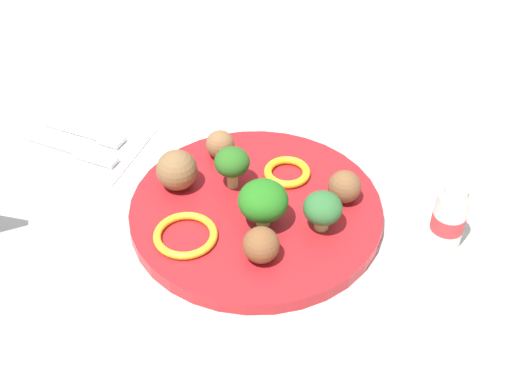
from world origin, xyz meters
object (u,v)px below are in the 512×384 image
at_px(plate, 256,211).
at_px(meatball_front_right, 220,145).
at_px(napkin, 75,143).
at_px(pepper_ring_center, 287,172).
at_px(meatball_far_rim, 261,245).
at_px(meatball_back_left, 177,170).
at_px(fork, 87,133).
at_px(meatball_center, 344,187).
at_px(yogurt_bottle, 449,218).
at_px(broccoli_floret_center, 232,163).
at_px(broccoli_floret_front_right, 322,210).
at_px(pepper_ring_front_left, 185,235).
at_px(knife, 72,149).
at_px(broccoli_floret_mid_left, 263,201).

relative_size(plate, meatball_front_right, 8.13).
bearing_deg(napkin, pepper_ring_center, 9.44).
xyz_separation_m(meatball_far_rim, meatball_back_left, (-0.13, 0.06, 0.00)).
distance_m(meatball_back_left, fork, 0.17).
height_order(plate, meatball_front_right, meatball_front_right).
bearing_deg(fork, plate, -7.87).
relative_size(plate, meatball_center, 7.60).
xyz_separation_m(fork, yogurt_bottle, (0.46, 0.02, 0.03)).
xyz_separation_m(broccoli_floret_center, meatball_front_right, (-0.04, 0.04, -0.02)).
xyz_separation_m(meatball_center, fork, (-0.34, -0.02, -0.03)).
bearing_deg(broccoli_floret_front_right, meatball_back_left, -177.52).
height_order(broccoli_floret_center, meatball_front_right, broccoli_floret_center).
xyz_separation_m(pepper_ring_front_left, napkin, (-0.22, 0.10, -0.02)).
distance_m(broccoli_floret_center, meatball_back_left, 0.06).
bearing_deg(napkin, meatball_center, 5.76).
bearing_deg(meatball_front_right, fork, -172.25).
bearing_deg(plate, knife, 179.99).
bearing_deg(meatball_back_left, broccoli_floret_front_right, 2.48).
relative_size(fork, knife, 0.83).
xyz_separation_m(plate, knife, (-0.26, 0.00, -0.00)).
bearing_deg(knife, broccoli_floret_mid_left, -4.64).
xyz_separation_m(meatball_center, napkin, (-0.35, -0.04, -0.03)).
distance_m(broccoli_floret_center, knife, 0.22).
relative_size(broccoli_floret_center, meatball_far_rim, 1.35).
height_order(plate, meatball_far_rim, meatball_far_rim).
relative_size(broccoli_floret_mid_left, broccoli_floret_front_right, 1.22).
xyz_separation_m(meatball_front_right, meatball_back_left, (-0.02, -0.07, 0.01)).
bearing_deg(meatball_back_left, broccoli_floret_mid_left, -6.54).
distance_m(pepper_ring_center, yogurt_bottle, 0.19).
distance_m(broccoli_floret_center, meatball_center, 0.13).
distance_m(broccoli_floret_mid_left, broccoli_floret_center, 0.07).
distance_m(broccoli_floret_center, pepper_ring_center, 0.07).
bearing_deg(plate, broccoli_floret_front_right, -1.35).
height_order(meatball_far_rim, meatball_back_left, meatball_back_left).
height_order(meatball_front_right, meatball_center, meatball_center).
distance_m(meatball_front_right, knife, 0.19).
distance_m(meatball_far_rim, pepper_ring_front_left, 0.09).
distance_m(broccoli_floret_front_right, meatball_back_left, 0.17).
bearing_deg(broccoli_floret_mid_left, meatball_front_right, 139.45).
distance_m(meatball_back_left, napkin, 0.18).
height_order(broccoli_floret_front_right, pepper_ring_center, broccoli_floret_front_right).
relative_size(plate, broccoli_floret_center, 5.52).
distance_m(meatball_back_left, pepper_ring_front_left, 0.09).
bearing_deg(napkin, knife, -62.29).
xyz_separation_m(pepper_ring_front_left, knife, (-0.21, 0.08, -0.01)).
xyz_separation_m(plate, broccoli_floret_front_right, (0.08, -0.00, 0.03)).
bearing_deg(pepper_ring_front_left, pepper_ring_center, 69.51).
distance_m(meatball_front_right, pepper_ring_front_left, 0.14).
xyz_separation_m(broccoli_floret_front_right, meatball_center, (0.01, 0.05, -0.01)).
bearing_deg(pepper_ring_front_left, broccoli_floret_center, 87.16).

